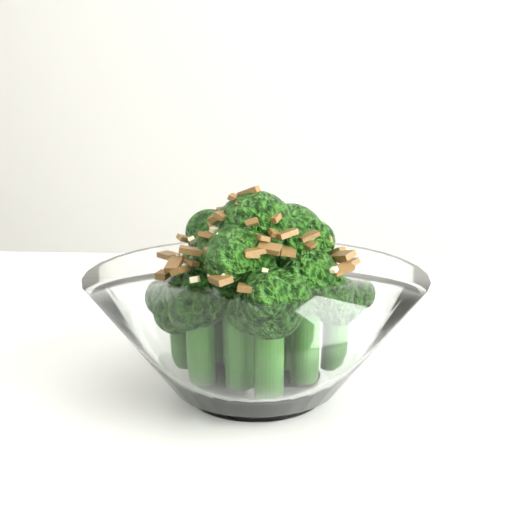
% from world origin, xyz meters
% --- Properties ---
extents(broccoli_dish, '(0.20, 0.20, 0.13)m').
position_xyz_m(broccoli_dish, '(0.30, 0.10, 0.80)').
color(broccoli_dish, white).
rests_on(broccoli_dish, table).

